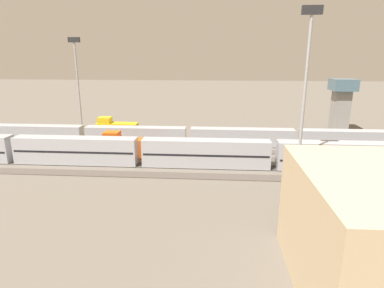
# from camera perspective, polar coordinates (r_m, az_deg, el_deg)

# --- Properties ---
(ground_plane) EXTENTS (400.00, 400.00, 0.00)m
(ground_plane) POSITION_cam_1_polar(r_m,az_deg,el_deg) (66.59, 5.47, -1.95)
(ground_plane) COLOR #60594F
(track_bed_0) EXTENTS (140.00, 2.80, 0.12)m
(track_bed_0) POSITION_cam_1_polar(r_m,az_deg,el_deg) (78.59, 5.30, 0.81)
(track_bed_0) COLOR #4C443D
(track_bed_0) RESTS_ON ground_plane
(track_bed_1) EXTENTS (140.00, 2.80, 0.12)m
(track_bed_1) POSITION_cam_1_polar(r_m,az_deg,el_deg) (73.76, 5.36, -0.17)
(track_bed_1) COLOR #3D3833
(track_bed_1) RESTS_ON ground_plane
(track_bed_2) EXTENTS (140.00, 2.80, 0.12)m
(track_bed_2) POSITION_cam_1_polar(r_m,az_deg,el_deg) (68.96, 5.43, -1.28)
(track_bed_2) COLOR #4C443D
(track_bed_2) RESTS_ON ground_plane
(track_bed_3) EXTENTS (140.00, 2.80, 0.12)m
(track_bed_3) POSITION_cam_1_polar(r_m,az_deg,el_deg) (64.19, 5.51, -2.56)
(track_bed_3) COLOR #4C443D
(track_bed_3) RESTS_ON ground_plane
(track_bed_4) EXTENTS (140.00, 2.80, 0.12)m
(track_bed_4) POSITION_cam_1_polar(r_m,az_deg,el_deg) (59.45, 5.60, -4.05)
(track_bed_4) COLOR #3D3833
(track_bed_4) RESTS_ON ground_plane
(track_bed_5) EXTENTS (140.00, 2.80, 0.12)m
(track_bed_5) POSITION_cam_1_polar(r_m,az_deg,el_deg) (54.76, 5.70, -5.79)
(track_bed_5) COLOR #4C443D
(track_bed_5) RESTS_ON ground_plane
(train_on_track_4) EXTENTS (119.80, 3.06, 5.00)m
(train_on_track_4) POSITION_cam_1_polar(r_m,az_deg,el_deg) (58.66, 2.43, -1.64)
(train_on_track_4) COLOR #A8AAB2
(train_on_track_4) RESTS_ON ground_plane
(train_on_track_1) EXTENTS (114.80, 3.00, 4.40)m
(train_on_track_1) POSITION_cam_1_polar(r_m,az_deg,el_deg) (73.37, 7.70, 1.30)
(train_on_track_1) COLOR #1E6B9E
(train_on_track_1) RESTS_ON ground_plane
(train_on_track_0) EXTENTS (10.00, 3.00, 5.00)m
(train_on_track_0) POSITION_cam_1_polar(r_m,az_deg,el_deg) (81.77, -13.19, 2.55)
(train_on_track_0) COLOR gold
(train_on_track_0) RESTS_ON ground_plane
(train_on_track_3) EXTENTS (10.00, 3.00, 5.00)m
(train_on_track_3) POSITION_cam_1_polar(r_m,az_deg,el_deg) (65.99, -11.54, -0.40)
(train_on_track_3) COLOR #D85914
(train_on_track_3) RESTS_ON ground_plane
(light_mast_0) EXTENTS (2.80, 0.70, 23.89)m
(light_mast_0) POSITION_cam_1_polar(r_m,az_deg,el_deg) (86.08, -19.60, 11.70)
(light_mast_0) COLOR #9EA0A5
(light_mast_0) RESTS_ON ground_plane
(light_mast_1) EXTENTS (2.80, 0.70, 26.37)m
(light_mast_1) POSITION_cam_1_polar(r_m,az_deg,el_deg) (50.65, 19.48, 11.26)
(light_mast_1) COLOR #9EA0A5
(light_mast_1) RESTS_ON ground_plane
(control_tower) EXTENTS (6.00, 6.00, 13.76)m
(control_tower) POSITION_cam_1_polar(r_m,az_deg,el_deg) (95.29, 24.80, 6.92)
(control_tower) COLOR gray
(control_tower) RESTS_ON ground_plane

